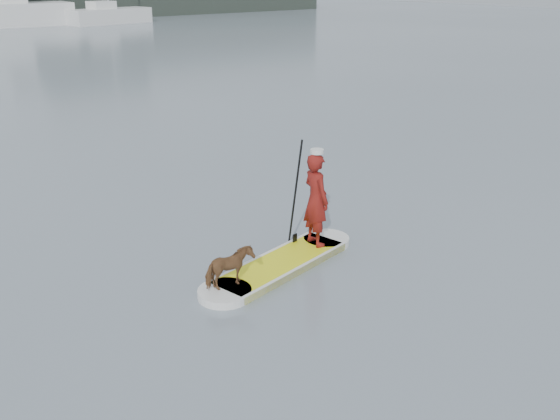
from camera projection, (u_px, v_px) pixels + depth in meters
ground at (287, 191)px, 13.48m from camera, size 140.00×140.00×0.00m
paddleboard at (280, 265)px, 10.01m from camera, size 3.25×1.29×0.12m
paddler at (316, 200)px, 10.35m from camera, size 0.46×0.63×1.59m
white_cap at (317, 151)px, 10.05m from camera, size 0.22×0.22×0.07m
dog at (229, 268)px, 9.07m from camera, size 0.74×0.35×0.61m
paddle at (295, 205)px, 10.46m from camera, size 0.10×0.30×2.00m
sailboat_e at (109, 15)px, 54.93m from camera, size 7.65×3.48×10.70m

